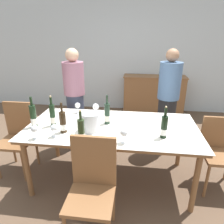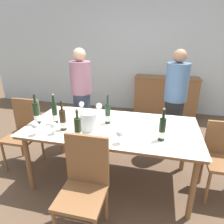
{
  "view_description": "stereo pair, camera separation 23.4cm",
  "coord_description": "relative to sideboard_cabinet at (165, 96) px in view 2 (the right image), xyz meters",
  "views": [
    {
      "loc": [
        0.28,
        -2.17,
        1.81
      ],
      "look_at": [
        0.0,
        0.0,
        0.96
      ],
      "focal_mm": 32.0,
      "sensor_mm": 36.0,
      "label": 1
    },
    {
      "loc": [
        0.51,
        -2.13,
        1.81
      ],
      "look_at": [
        0.0,
        0.0,
        0.96
      ],
      "focal_mm": 32.0,
      "sensor_mm": 36.0,
      "label": 2
    }
  ],
  "objects": [
    {
      "name": "ground_plane",
      "position": [
        -0.68,
        -2.52,
        -0.46
      ],
      "size": [
        12.0,
        12.0,
        0.0
      ],
      "primitive_type": "plane",
      "color": "brown"
    },
    {
      "name": "back_wall",
      "position": [
        -0.68,
        0.29,
        0.94
      ],
      "size": [
        8.0,
        0.1,
        2.8
      ],
      "color": "silver",
      "rests_on": "ground_plane"
    },
    {
      "name": "sideboard_cabinet",
      "position": [
        0.0,
        0.0,
        0.0
      ],
      "size": [
        1.43,
        0.46,
        0.91
      ],
      "color": "brown",
      "rests_on": "ground_plane"
    },
    {
      "name": "dining_table",
      "position": [
        -0.68,
        -2.52,
        0.26
      ],
      "size": [
        2.04,
        1.03,
        0.78
      ],
      "color": "brown",
      "rests_on": "ground_plane"
    },
    {
      "name": "ice_bucket",
      "position": [
        -0.91,
        -2.68,
        0.44
      ],
      "size": [
        0.21,
        0.21,
        0.22
      ],
      "color": "silver",
      "rests_on": "dining_table"
    },
    {
      "name": "wine_bottle_0",
      "position": [
        -1.59,
        -2.66,
        0.45
      ],
      "size": [
        0.07,
        0.07,
        0.37
      ],
      "color": "black",
      "rests_on": "dining_table"
    },
    {
      "name": "wine_bottle_1",
      "position": [
        -0.1,
        -2.73,
        0.44
      ],
      "size": [
        0.07,
        0.07,
        0.35
      ],
      "color": "black",
      "rests_on": "dining_table"
    },
    {
      "name": "wine_bottle_2",
      "position": [
        -0.94,
        -2.93,
        0.44
      ],
      "size": [
        0.07,
        0.07,
        0.35
      ],
      "color": "#28381E",
      "rests_on": "dining_table"
    },
    {
      "name": "wine_bottle_3",
      "position": [
        -0.75,
        -2.46,
        0.45
      ],
      "size": [
        0.07,
        0.07,
        0.36
      ],
      "color": "#1E3323",
      "rests_on": "dining_table"
    },
    {
      "name": "wine_bottle_4",
      "position": [
        -1.2,
        -2.75,
        0.44
      ],
      "size": [
        0.08,
        0.08,
        0.35
      ],
      "color": "#332314",
      "rests_on": "dining_table"
    },
    {
      "name": "wine_bottle_5",
      "position": [
        -1.38,
        -2.59,
        0.45
      ],
      "size": [
        0.07,
        0.07,
        0.37
      ],
      "color": "black",
      "rests_on": "dining_table"
    },
    {
      "name": "wine_glass_0",
      "position": [
        -1.25,
        -2.87,
        0.42
      ],
      "size": [
        0.08,
        0.08,
        0.14
      ],
      "color": "white",
      "rests_on": "dining_table"
    },
    {
      "name": "wine_glass_1",
      "position": [
        -0.51,
        -2.9,
        0.43
      ],
      "size": [
        0.09,
        0.09,
        0.16
      ],
      "color": "white",
      "rests_on": "dining_table"
    },
    {
      "name": "wine_glass_2",
      "position": [
        -0.95,
        -2.16,
        0.43
      ],
      "size": [
        0.09,
        0.09,
        0.15
      ],
      "color": "white",
      "rests_on": "dining_table"
    },
    {
      "name": "wine_glass_3",
      "position": [
        -1.21,
        -2.16,
        0.43
      ],
      "size": [
        0.08,
        0.08,
        0.15
      ],
      "color": "white",
      "rests_on": "dining_table"
    },
    {
      "name": "wine_glass_4",
      "position": [
        -1.44,
        -2.93,
        0.43
      ],
      "size": [
        0.08,
        0.08,
        0.16
      ],
      "color": "white",
      "rests_on": "dining_table"
    },
    {
      "name": "chair_left_end",
      "position": [
        -1.99,
        -2.43,
        0.09
      ],
      "size": [
        0.42,
        0.42,
        0.96
      ],
      "color": "brown",
      "rests_on": "ground_plane"
    },
    {
      "name": "chair_near_front",
      "position": [
        -0.77,
        -3.25,
        0.09
      ],
      "size": [
        0.42,
        0.42,
        0.97
      ],
      "color": "brown",
      "rests_on": "ground_plane"
    },
    {
      "name": "person_host",
      "position": [
        -1.39,
        -1.69,
        0.36
      ],
      "size": [
        0.33,
        0.33,
        1.62
      ],
      "color": "#383F56",
      "rests_on": "ground_plane"
    },
    {
      "name": "person_guest_left",
      "position": [
        0.09,
        -1.64,
        0.36
      ],
      "size": [
        0.33,
        0.33,
        1.63
      ],
      "color": "#262628",
      "rests_on": "ground_plane"
    }
  ]
}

